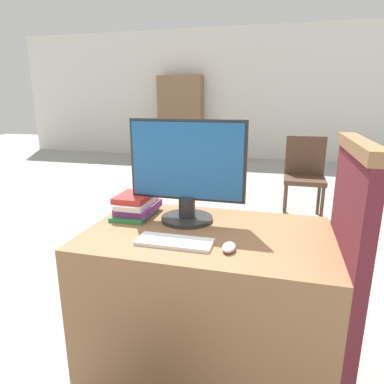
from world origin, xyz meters
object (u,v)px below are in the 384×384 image
(keyboard, at_px, (175,242))
(book_stack, at_px, (136,206))
(far_chair, at_px, (304,172))
(monitor, at_px, (187,172))
(mouse, at_px, (229,247))

(keyboard, bearing_deg, book_stack, 135.58)
(book_stack, height_order, far_chair, far_chair)
(monitor, distance_m, keyboard, 0.38)
(monitor, relative_size, mouse, 6.21)
(mouse, bearing_deg, keyboard, 177.35)
(keyboard, relative_size, mouse, 3.50)
(mouse, bearing_deg, book_stack, 150.20)
(monitor, relative_size, keyboard, 1.77)
(mouse, relative_size, book_stack, 0.34)
(keyboard, bearing_deg, mouse, -2.65)
(book_stack, distance_m, far_chair, 2.62)
(monitor, height_order, mouse, monitor)
(keyboard, bearing_deg, monitor, 95.14)
(monitor, bearing_deg, far_chair, 73.80)
(keyboard, height_order, mouse, mouse)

